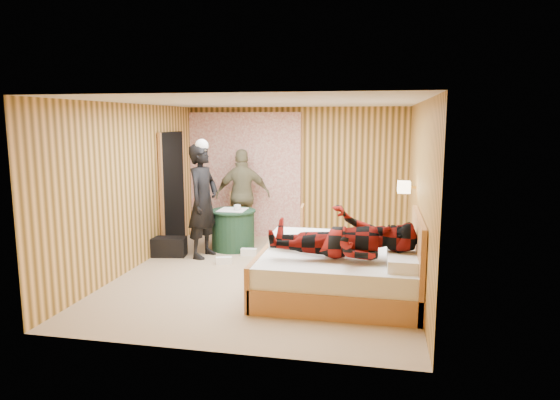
% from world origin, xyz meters
% --- Properties ---
extents(floor, '(4.20, 5.00, 0.01)m').
position_xyz_m(floor, '(0.00, 0.00, 0.00)').
color(floor, tan).
rests_on(floor, ground).
extents(ceiling, '(4.20, 5.00, 0.01)m').
position_xyz_m(ceiling, '(0.00, 0.00, 2.50)').
color(ceiling, silver).
rests_on(ceiling, wall_back).
extents(wall_back, '(4.20, 0.02, 2.50)m').
position_xyz_m(wall_back, '(0.00, 2.50, 1.25)').
color(wall_back, '#EEB05B').
rests_on(wall_back, floor).
extents(wall_left, '(0.02, 5.00, 2.50)m').
position_xyz_m(wall_left, '(-2.10, 0.00, 1.25)').
color(wall_left, '#EEB05B').
rests_on(wall_left, floor).
extents(wall_right, '(0.02, 5.00, 2.50)m').
position_xyz_m(wall_right, '(2.10, 0.00, 1.25)').
color(wall_right, '#EEB05B').
rests_on(wall_right, floor).
extents(curtain, '(2.20, 0.08, 2.40)m').
position_xyz_m(curtain, '(-1.00, 2.43, 1.20)').
color(curtain, white).
rests_on(curtain, floor).
extents(doorway, '(0.06, 0.90, 2.05)m').
position_xyz_m(doorway, '(-2.06, 1.40, 1.02)').
color(doorway, black).
rests_on(doorway, floor).
extents(wall_lamp, '(0.26, 0.24, 0.16)m').
position_xyz_m(wall_lamp, '(1.92, 0.45, 1.30)').
color(wall_lamp, gold).
rests_on(wall_lamp, wall_right).
extents(bed, '(2.03, 1.60, 1.10)m').
position_xyz_m(bed, '(1.12, -0.70, 0.32)').
color(bed, tan).
rests_on(bed, floor).
extents(nightstand, '(0.38, 0.51, 0.50)m').
position_xyz_m(nightstand, '(1.88, 0.70, 0.26)').
color(nightstand, tan).
rests_on(nightstand, floor).
extents(round_table, '(0.80, 0.80, 0.71)m').
position_xyz_m(round_table, '(-0.93, 1.35, 0.36)').
color(round_table, '#1D3F2B').
rests_on(round_table, floor).
extents(chair_far, '(0.54, 0.54, 0.93)m').
position_xyz_m(chair_far, '(-0.95, 1.99, 0.54)').
color(chair_far, tan).
rests_on(chair_far, floor).
extents(chair_near, '(0.44, 0.44, 0.89)m').
position_xyz_m(chair_near, '(0.26, 0.94, 0.52)').
color(chair_near, tan).
rests_on(chair_near, floor).
extents(duffel_bag, '(0.60, 0.39, 0.32)m').
position_xyz_m(duffel_bag, '(-1.85, 0.70, 0.16)').
color(duffel_bag, black).
rests_on(duffel_bag, floor).
extents(sneaker_left, '(0.27, 0.18, 0.11)m').
position_xyz_m(sneaker_left, '(-0.81, 0.43, 0.06)').
color(sneaker_left, white).
rests_on(sneaker_left, floor).
extents(sneaker_right, '(0.27, 0.13, 0.12)m').
position_xyz_m(sneaker_right, '(-0.55, 0.99, 0.06)').
color(sneaker_right, white).
rests_on(sneaker_right, floor).
extents(woman_standing, '(0.57, 0.75, 1.87)m').
position_xyz_m(woman_standing, '(-1.27, 0.79, 0.94)').
color(woman_standing, black).
rests_on(woman_standing, floor).
extents(man_at_table, '(1.08, 0.65, 1.72)m').
position_xyz_m(man_at_table, '(-0.93, 2.02, 0.86)').
color(man_at_table, '#726D4C').
rests_on(man_at_table, floor).
extents(man_on_bed, '(0.86, 0.67, 1.77)m').
position_xyz_m(man_on_bed, '(1.15, -0.93, 0.98)').
color(man_on_bed, maroon).
rests_on(man_on_bed, bed).
extents(book_lower, '(0.19, 0.24, 0.02)m').
position_xyz_m(book_lower, '(1.88, 0.65, 0.51)').
color(book_lower, white).
rests_on(book_lower, nightstand).
extents(book_upper, '(0.27, 0.28, 0.02)m').
position_xyz_m(book_upper, '(1.88, 0.65, 0.53)').
color(book_upper, white).
rests_on(book_upper, nightstand).
extents(cup_nightstand, '(0.13, 0.13, 0.09)m').
position_xyz_m(cup_nightstand, '(1.88, 0.83, 0.54)').
color(cup_nightstand, white).
rests_on(cup_nightstand, nightstand).
extents(cup_table, '(0.16, 0.16, 0.10)m').
position_xyz_m(cup_table, '(-0.83, 1.30, 0.76)').
color(cup_table, white).
rests_on(cup_table, round_table).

